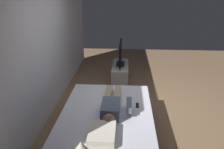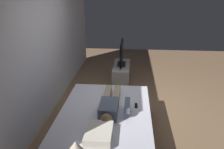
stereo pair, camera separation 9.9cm
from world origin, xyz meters
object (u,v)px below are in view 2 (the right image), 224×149
at_px(bed, 106,125).
at_px(remote, 136,106).
at_px(pillow, 99,134).
at_px(lamp, 76,149).
at_px(person, 111,105).
at_px(tv, 122,54).
at_px(tv_stand, 121,74).

relative_size(bed, remote, 13.93).
xyz_separation_m(bed, pillow, (-0.72, 0.00, 0.34)).
xyz_separation_m(pillow, lamp, (-0.62, 0.14, 0.25)).
height_order(person, lamp, lamp).
xyz_separation_m(pillow, person, (0.75, -0.08, 0.02)).
distance_m(bed, remote, 0.59).
distance_m(bed, pillow, 0.80).
bearing_deg(person, remote, -69.53).
bearing_deg(lamp, remote, -22.44).
bearing_deg(remote, bed, 110.36).
relative_size(tv, lamp, 2.10).
bearing_deg(tv, pillow, 177.51).
distance_m(person, remote, 0.44).
distance_m(remote, tv_stand, 2.26).
height_order(person, tv_stand, person).
bearing_deg(tv, remote, -171.05).
xyz_separation_m(person, tv, (2.37, -0.06, 0.16)).
height_order(bed, pillow, pillow).
relative_size(remote, tv, 0.17).
bearing_deg(tv_stand, bed, 176.75).
relative_size(person, tv, 1.43).
bearing_deg(tv, lamp, 175.71).
distance_m(tv_stand, lamp, 3.80).
xyz_separation_m(person, tv_stand, (2.37, -0.06, -0.37)).
distance_m(remote, lamp, 1.68).
xyz_separation_m(bed, person, (0.03, -0.08, 0.36)).
xyz_separation_m(bed, remote, (0.18, -0.49, 0.29)).
xyz_separation_m(person, lamp, (-1.37, 0.22, 0.23)).
distance_m(pillow, remote, 1.03).
height_order(person, tv, tv).
height_order(tv_stand, tv, tv).
height_order(bed, person, person).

